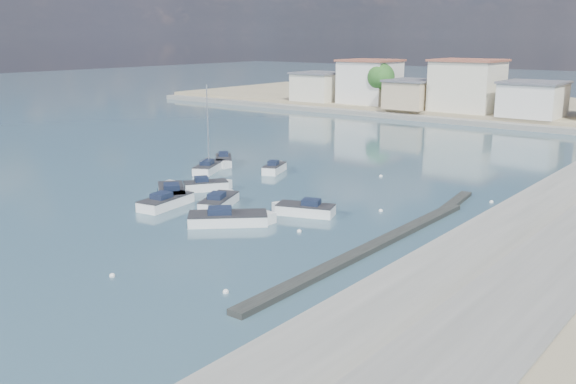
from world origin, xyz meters
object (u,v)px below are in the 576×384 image
object	(u,v)px
motorboat_e	(168,202)
motorboat_f	(275,168)
motorboat_g	(224,161)
motorboat_c	(171,192)
motorboat_b	(208,186)
sailboat	(210,167)
motorboat_a	(220,202)
motorboat_d	(302,210)
motorboat_h	(232,219)

from	to	relation	value
motorboat_e	motorboat_f	world-z (taller)	same
motorboat_g	motorboat_c	bearing A→B (deg)	-64.88
motorboat_b	motorboat_g	xyz separation A→B (m)	(-6.91, 9.26, 0.00)
motorboat_b	sailboat	size ratio (longest dim) A/B	0.45
motorboat_f	sailboat	size ratio (longest dim) A/B	0.45
motorboat_e	sailboat	distance (m)	13.95
motorboat_a	motorboat_b	distance (m)	5.78
motorboat_e	motorboat_f	distance (m)	15.79
motorboat_a	motorboat_g	distance (m)	17.15
motorboat_d	motorboat_f	bearing A→B (deg)	136.76
motorboat_g	motorboat_f	bearing A→B (deg)	3.96
motorboat_d	motorboat_e	size ratio (longest dim) A/B	0.88
sailboat	motorboat_c	bearing A→B (deg)	-63.06
motorboat_e	motorboat_g	distance (m)	17.36
motorboat_f	motorboat_h	size ratio (longest dim) A/B	0.71
motorboat_c	sailboat	bearing A→B (deg)	116.94
motorboat_a	motorboat_e	bearing A→B (deg)	-141.66
motorboat_b	motorboat_g	world-z (taller)	same
motorboat_a	motorboat_d	xyz separation A→B (m)	(6.81, 2.08, -0.00)
motorboat_b	motorboat_f	world-z (taller)	same
motorboat_h	motorboat_e	bearing A→B (deg)	176.12
motorboat_a	sailboat	distance (m)	14.04
motorboat_c	sailboat	distance (m)	10.77
motorboat_h	motorboat_d	bearing A→B (deg)	63.90
motorboat_a	motorboat_f	bearing A→B (deg)	110.47
motorboat_e	motorboat_f	xyz separation A→B (m)	(-1.55, 15.72, -0.00)
motorboat_a	motorboat_h	xyz separation A→B (m)	(4.25, -3.15, -0.00)
motorboat_b	motorboat_d	xyz separation A→B (m)	(11.52, -1.27, -0.00)
motorboat_d	sailboat	size ratio (longest dim) A/B	0.56
motorboat_c	motorboat_f	size ratio (longest dim) A/B	1.37
motorboat_a	motorboat_h	distance (m)	5.29
motorboat_c	motorboat_f	distance (m)	13.34
motorboat_d	motorboat_f	distance (m)	16.05
motorboat_d	motorboat_h	size ratio (longest dim) A/B	0.86
motorboat_c	motorboat_e	size ratio (longest dim) A/B	0.99
motorboat_c	sailboat	size ratio (longest dim) A/B	0.62
motorboat_a	motorboat_f	distance (m)	13.96
motorboat_b	motorboat_c	xyz separation A→B (m)	(-0.88, -3.59, 0.00)
motorboat_d	sailboat	bearing A→B (deg)	157.18
motorboat_b	motorboat_e	size ratio (longest dim) A/B	0.72
motorboat_e	motorboat_h	distance (m)	7.59
motorboat_d	motorboat_a	bearing A→B (deg)	-162.98
motorboat_f	motorboat_g	bearing A→B (deg)	-176.04
motorboat_c	motorboat_e	distance (m)	3.29
motorboat_e	motorboat_h	bearing A→B (deg)	-3.88
motorboat_a	motorboat_e	distance (m)	4.24
motorboat_c	sailboat	world-z (taller)	sailboat
motorboat_f	motorboat_g	world-z (taller)	same
motorboat_d	motorboat_g	size ratio (longest dim) A/B	1.18
motorboat_c	motorboat_f	xyz separation A→B (m)	(0.71, 13.32, -0.00)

